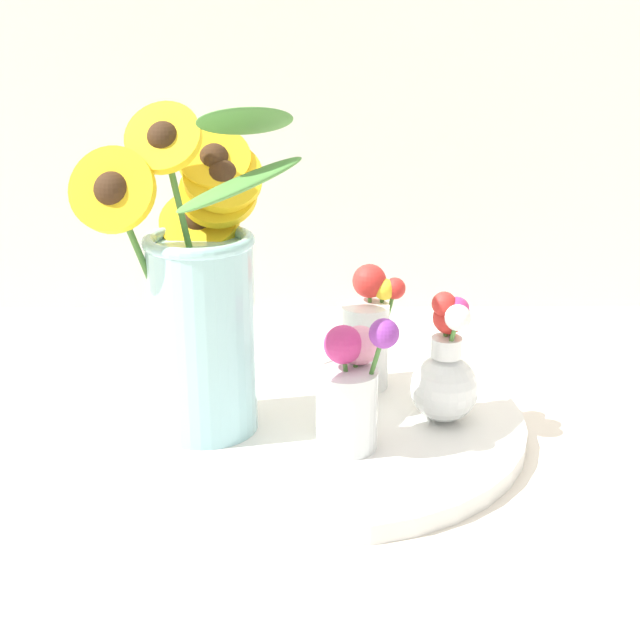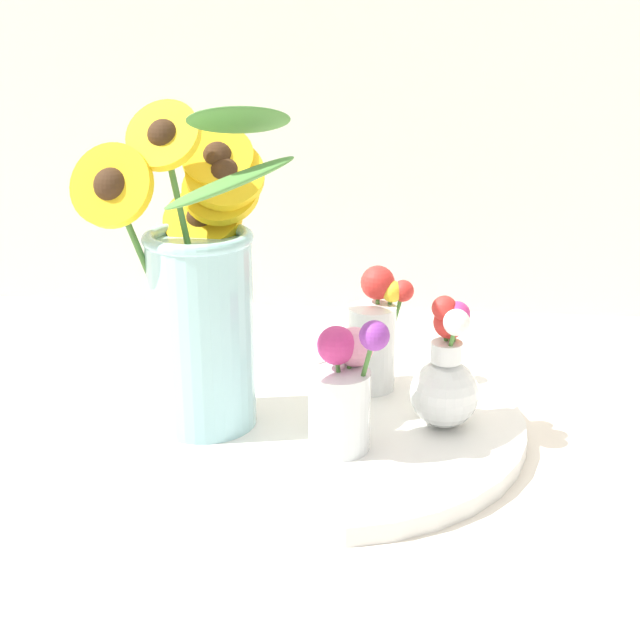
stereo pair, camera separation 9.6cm
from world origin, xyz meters
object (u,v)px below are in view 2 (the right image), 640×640
(serving_tray, at_px, (320,423))
(vase_small_back, at_px, (375,333))
(vase_bulb_right, at_px, (446,375))
(mason_jar_sunflowers, at_px, (201,293))
(vase_small_center, at_px, (343,390))

(serving_tray, xyz_separation_m, vase_small_back, (0.06, 0.09, 0.08))
(vase_bulb_right, bearing_deg, vase_small_back, 130.73)
(serving_tray, distance_m, vase_small_back, 0.13)
(mason_jar_sunflowers, height_order, vase_small_back, mason_jar_sunflowers)
(mason_jar_sunflowers, relative_size, vase_bulb_right, 2.44)
(mason_jar_sunflowers, distance_m, vase_bulb_right, 0.29)
(mason_jar_sunflowers, xyz_separation_m, vase_small_center, (0.16, -0.05, -0.09))
(serving_tray, relative_size, vase_small_center, 3.08)
(serving_tray, distance_m, vase_small_center, 0.12)
(mason_jar_sunflowers, bearing_deg, vase_bulb_right, 3.61)
(serving_tray, bearing_deg, vase_small_center, -67.48)
(mason_jar_sunflowers, xyz_separation_m, vase_small_back, (0.19, 0.12, -0.09))
(vase_small_center, xyz_separation_m, vase_bulb_right, (0.11, 0.07, -0.01))
(vase_bulb_right, bearing_deg, mason_jar_sunflowers, -176.39)
(vase_small_center, bearing_deg, vase_small_back, 80.36)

